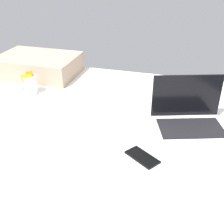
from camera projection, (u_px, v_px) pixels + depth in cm
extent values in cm
cube|color=white|center=(79.00, 133.00, 145.35)|extent=(180.00, 140.00, 18.00)
cube|color=silver|center=(190.00, 128.00, 130.23)|extent=(38.57, 32.23, 2.00)
cube|color=black|center=(191.00, 128.00, 128.34)|extent=(32.88, 25.27, 0.40)
cube|color=black|center=(186.00, 96.00, 134.27)|extent=(31.63, 11.35, 21.00)
cylinder|color=silver|center=(29.00, 85.00, 163.56)|extent=(9.00, 9.00, 11.00)
cube|color=blue|center=(29.00, 89.00, 164.19)|extent=(6.73, 6.91, 4.66)
cube|color=blue|center=(28.00, 86.00, 163.73)|extent=(8.05, 8.36, 5.24)
cube|color=blue|center=(29.00, 83.00, 163.43)|extent=(5.88, 6.21, 4.08)
cube|color=yellow|center=(26.00, 79.00, 163.28)|extent=(6.68, 6.73, 4.21)
cube|color=yellow|center=(26.00, 78.00, 160.88)|extent=(8.75, 8.64, 5.25)
cube|color=orange|center=(29.00, 74.00, 161.20)|extent=(6.46, 6.60, 4.43)
cube|color=black|center=(142.00, 157.00, 112.56)|extent=(15.39, 13.53, 0.80)
cube|color=tan|center=(38.00, 65.00, 189.69)|extent=(52.00, 36.00, 13.00)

